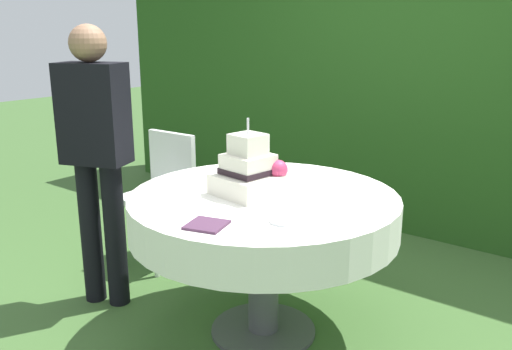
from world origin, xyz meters
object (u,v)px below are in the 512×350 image
at_px(napkin_stack, 207,225).
at_px(standing_person, 96,149).
at_px(garden_chair, 163,185).
at_px(serving_plate_far, 284,221).
at_px(wedding_cake, 250,172).
at_px(cake_table, 264,215).
at_px(serving_plate_near, 259,171).
at_px(serving_plate_left, 290,168).

distance_m(napkin_stack, standing_person, 1.05).
height_order(napkin_stack, garden_chair, garden_chair).
xyz_separation_m(serving_plate_far, standing_person, (-1.25, -0.03, 0.15)).
xyz_separation_m(serving_plate_far, napkin_stack, (-0.23, -0.24, -0.00)).
xyz_separation_m(wedding_cake, serving_plate_far, (0.37, -0.23, -0.11)).
height_order(wedding_cake, napkin_stack, wedding_cake).
xyz_separation_m(wedding_cake, garden_chair, (-1.06, 0.37, -0.34)).
bearing_deg(standing_person, wedding_cake, 16.39).
bearing_deg(garden_chair, napkin_stack, -35.17).
xyz_separation_m(cake_table, standing_person, (-0.94, -0.30, 0.27)).
xyz_separation_m(serving_plate_near, garden_chair, (-0.83, 0.00, -0.24)).
bearing_deg(standing_person, serving_plate_left, 45.86).
height_order(serving_plate_left, napkin_stack, same).
height_order(wedding_cake, serving_plate_far, wedding_cake).
distance_m(serving_plate_left, standing_person, 1.11).
relative_size(wedding_cake, serving_plate_left, 2.90).
relative_size(wedding_cake, standing_person, 0.24).
bearing_deg(napkin_stack, standing_person, 168.44).
xyz_separation_m(cake_table, garden_chair, (-1.12, 0.34, -0.12)).
bearing_deg(garden_chair, standing_person, -74.67).
distance_m(serving_plate_near, serving_plate_left, 0.19).
distance_m(wedding_cake, standing_person, 0.92).
distance_m(serving_plate_far, serving_plate_left, 0.90).
bearing_deg(cake_table, serving_plate_far, -40.95).
bearing_deg(napkin_stack, garden_chair, 144.83).
relative_size(serving_plate_left, standing_person, 0.08).
xyz_separation_m(serving_plate_near, standing_person, (-0.65, -0.63, 0.15)).
bearing_deg(serving_plate_left, napkin_stack, -75.64).
xyz_separation_m(cake_table, napkin_stack, (0.08, -0.50, 0.12)).
distance_m(wedding_cake, napkin_stack, 0.50).
relative_size(serving_plate_far, serving_plate_left, 0.92).
height_order(napkin_stack, standing_person, standing_person).
height_order(wedding_cake, serving_plate_near, wedding_cake).
bearing_deg(napkin_stack, cake_table, 98.89).
xyz_separation_m(serving_plate_near, serving_plate_far, (0.60, -0.60, 0.00)).
distance_m(wedding_cake, serving_plate_left, 0.55).
distance_m(serving_plate_left, garden_chair, 0.98).
height_order(serving_plate_near, standing_person, standing_person).
bearing_deg(serving_plate_far, garden_chair, 157.00).
relative_size(serving_plate_far, napkin_stack, 0.78).
height_order(cake_table, napkin_stack, napkin_stack).
relative_size(wedding_cake, garden_chair, 0.43).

